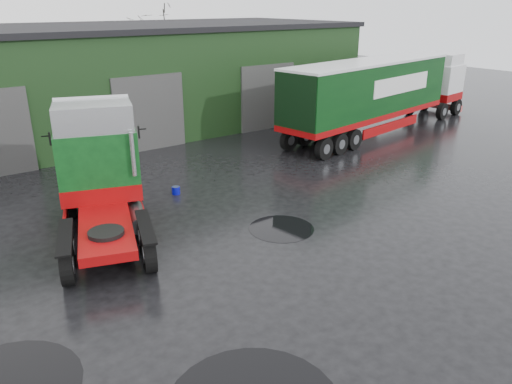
% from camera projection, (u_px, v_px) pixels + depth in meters
% --- Properties ---
extents(ground, '(100.00, 100.00, 0.00)m').
position_uv_depth(ground, '(286.00, 257.00, 15.83)').
color(ground, black).
extents(warehouse, '(32.40, 12.40, 6.30)m').
position_uv_depth(warehouse, '(106.00, 78.00, 30.85)').
color(warehouse, black).
rests_on(warehouse, ground).
extents(hero_tractor, '(5.13, 7.73, 4.44)m').
position_uv_depth(hero_tractor, '(100.00, 179.00, 16.12)').
color(hero_tractor, '#0E4718').
rests_on(hero_tractor, ground).
extents(lorry_right, '(17.29, 5.46, 4.48)m').
position_uv_depth(lorry_right, '(368.00, 99.00, 29.34)').
color(lorry_right, silver).
rests_on(lorry_right, ground).
extents(wash_bucket, '(0.37, 0.37, 0.32)m').
position_uv_depth(wash_bucket, '(176.00, 190.00, 20.99)').
color(wash_bucket, '#0709A6').
rests_on(wash_bucket, ground).
extents(tree_back_b, '(4.40, 4.40, 7.50)m').
position_uv_depth(tree_back_b, '(153.00, 50.00, 42.59)').
color(tree_back_b, black).
rests_on(tree_back_b, ground).
extents(puddle_1, '(2.35, 2.35, 0.01)m').
position_uv_depth(puddle_1, '(281.00, 228.00, 17.83)').
color(puddle_1, black).
rests_on(puddle_1, ground).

